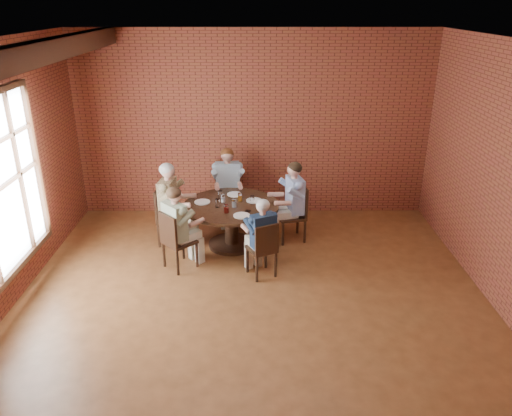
{
  "coord_description": "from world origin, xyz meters",
  "views": [
    {
      "loc": [
        0.03,
        -5.51,
        3.84
      ],
      "look_at": [
        0.05,
        1.0,
        1.1
      ],
      "focal_mm": 35.0,
      "sensor_mm": 36.0,
      "label": 1
    }
  ],
  "objects_px": {
    "diner_b": "(228,186)",
    "diner_a": "(291,202)",
    "chair_c": "(167,214)",
    "chair_d": "(175,239)",
    "smartphone": "(247,212)",
    "chair_a": "(296,211)",
    "chair_b": "(228,193)",
    "diner_e": "(261,238)",
    "diner_c": "(172,204)",
    "diner_d": "(179,228)",
    "chair_e": "(264,248)",
    "dining_table": "(231,217)"
  },
  "relations": [
    {
      "from": "chair_a",
      "to": "chair_b",
      "type": "xyz_separation_m",
      "value": [
        -1.2,
        0.84,
        0.0
      ]
    },
    {
      "from": "diner_c",
      "to": "smartphone",
      "type": "distance_m",
      "value": 1.32
    },
    {
      "from": "diner_a",
      "to": "chair_e",
      "type": "relative_size",
      "value": 1.57
    },
    {
      "from": "diner_d",
      "to": "smartphone",
      "type": "relative_size",
      "value": 8.49
    },
    {
      "from": "chair_a",
      "to": "chair_d",
      "type": "height_order",
      "value": "chair_a"
    },
    {
      "from": "diner_b",
      "to": "smartphone",
      "type": "xyz_separation_m",
      "value": [
        0.37,
        -1.34,
        0.06
      ]
    },
    {
      "from": "diner_a",
      "to": "dining_table",
      "type": "bearing_deg",
      "value": -90.0
    },
    {
      "from": "chair_d",
      "to": "diner_e",
      "type": "distance_m",
      "value": 1.32
    },
    {
      "from": "dining_table",
      "to": "diner_a",
      "type": "bearing_deg",
      "value": 13.85
    },
    {
      "from": "diner_c",
      "to": "smartphone",
      "type": "bearing_deg",
      "value": -102.58
    },
    {
      "from": "diner_c",
      "to": "dining_table",
      "type": "bearing_deg",
      "value": -90.0
    },
    {
      "from": "diner_d",
      "to": "diner_a",
      "type": "bearing_deg",
      "value": -104.55
    },
    {
      "from": "diner_d",
      "to": "diner_e",
      "type": "bearing_deg",
      "value": -144.31
    },
    {
      "from": "diner_a",
      "to": "chair_b",
      "type": "bearing_deg",
      "value": -141.73
    },
    {
      "from": "diner_a",
      "to": "diner_d",
      "type": "bearing_deg",
      "value": -75.2
    },
    {
      "from": "chair_c",
      "to": "diner_d",
      "type": "relative_size",
      "value": 0.74
    },
    {
      "from": "diner_a",
      "to": "chair_e",
      "type": "distance_m",
      "value": 1.37
    },
    {
      "from": "chair_b",
      "to": "diner_a",
      "type": "bearing_deg",
      "value": -43.64
    },
    {
      "from": "chair_a",
      "to": "chair_b",
      "type": "bearing_deg",
      "value": -138.9
    },
    {
      "from": "diner_d",
      "to": "chair_e",
      "type": "distance_m",
      "value": 1.33
    },
    {
      "from": "diner_b",
      "to": "diner_c",
      "type": "xyz_separation_m",
      "value": [
        -0.88,
        -0.9,
        0.01
      ]
    },
    {
      "from": "chair_c",
      "to": "chair_e",
      "type": "bearing_deg",
      "value": -118.93
    },
    {
      "from": "diner_a",
      "to": "chair_e",
      "type": "xyz_separation_m",
      "value": [
        -0.48,
        -1.27,
        -0.21
      ]
    },
    {
      "from": "dining_table",
      "to": "diner_e",
      "type": "bearing_deg",
      "value": -63.25
    },
    {
      "from": "chair_e",
      "to": "diner_e",
      "type": "height_order",
      "value": "diner_e"
    },
    {
      "from": "chair_b",
      "to": "diner_c",
      "type": "distance_m",
      "value": 1.33
    },
    {
      "from": "chair_a",
      "to": "chair_c",
      "type": "height_order",
      "value": "chair_c"
    },
    {
      "from": "chair_c",
      "to": "diner_c",
      "type": "bearing_deg",
      "value": -90.0
    },
    {
      "from": "diner_d",
      "to": "smartphone",
      "type": "bearing_deg",
      "value": -112.24
    },
    {
      "from": "chair_b",
      "to": "diner_c",
      "type": "relative_size",
      "value": 0.69
    },
    {
      "from": "diner_b",
      "to": "diner_a",
      "type": "bearing_deg",
      "value": -40.76
    },
    {
      "from": "diner_c",
      "to": "smartphone",
      "type": "relative_size",
      "value": 9.03
    },
    {
      "from": "diner_c",
      "to": "smartphone",
      "type": "height_order",
      "value": "diner_c"
    },
    {
      "from": "chair_c",
      "to": "smartphone",
      "type": "distance_m",
      "value": 1.44
    },
    {
      "from": "dining_table",
      "to": "chair_c",
      "type": "bearing_deg",
      "value": 173.04
    },
    {
      "from": "diner_a",
      "to": "smartphone",
      "type": "height_order",
      "value": "diner_a"
    },
    {
      "from": "chair_a",
      "to": "dining_table",
      "type": "bearing_deg",
      "value": -90.0
    },
    {
      "from": "diner_c",
      "to": "diner_d",
      "type": "relative_size",
      "value": 1.06
    },
    {
      "from": "diner_c",
      "to": "chair_c",
      "type": "bearing_deg",
      "value": 90.0
    },
    {
      "from": "chair_b",
      "to": "smartphone",
      "type": "xyz_separation_m",
      "value": [
        0.37,
        -1.43,
        0.23
      ]
    },
    {
      "from": "chair_d",
      "to": "diner_e",
      "type": "relative_size",
      "value": 0.76
    },
    {
      "from": "smartphone",
      "to": "diner_a",
      "type": "bearing_deg",
      "value": 55.99
    },
    {
      "from": "chair_b",
      "to": "chair_e",
      "type": "relative_size",
      "value": 1.1
    },
    {
      "from": "diner_b",
      "to": "chair_c",
      "type": "xyz_separation_m",
      "value": [
        -0.98,
        -0.88,
        -0.17
      ]
    },
    {
      "from": "chair_b",
      "to": "smartphone",
      "type": "height_order",
      "value": "chair_b"
    },
    {
      "from": "diner_a",
      "to": "chair_d",
      "type": "distance_m",
      "value": 2.09
    },
    {
      "from": "chair_a",
      "to": "diner_b",
      "type": "distance_m",
      "value": 1.42
    },
    {
      "from": "chair_a",
      "to": "smartphone",
      "type": "distance_m",
      "value": 1.04
    },
    {
      "from": "diner_c",
      "to": "diner_d",
      "type": "height_order",
      "value": "diner_c"
    },
    {
      "from": "chair_c",
      "to": "chair_d",
      "type": "bearing_deg",
      "value": -157.17
    }
  ]
}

